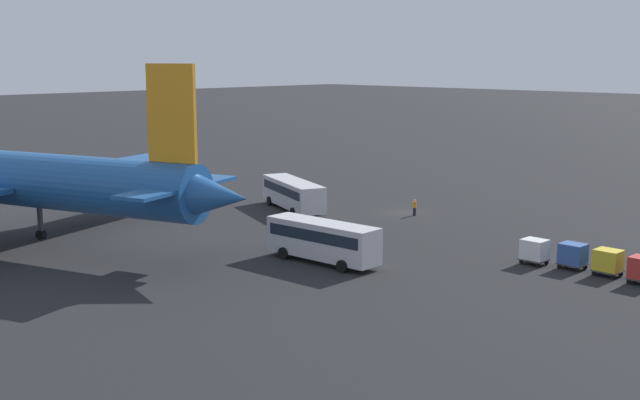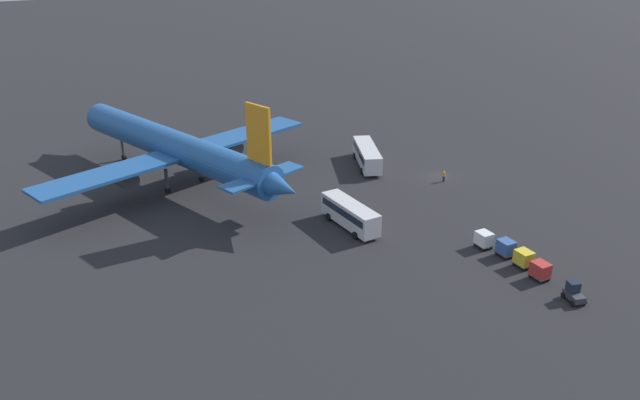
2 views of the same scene
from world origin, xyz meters
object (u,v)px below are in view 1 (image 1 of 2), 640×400
(cargo_cart_yellow, at_px, (608,261))
(cargo_cart_white, at_px, (534,250))
(cargo_cart_blue, at_px, (573,254))
(shuttle_bus_far, at_px, (323,238))
(worker_person, at_px, (415,208))
(shuttle_bus_near, at_px, (293,192))

(cargo_cart_yellow, bearing_deg, cargo_cart_white, 8.02)
(cargo_cart_yellow, relative_size, cargo_cart_blue, 1.00)
(cargo_cart_yellow, bearing_deg, cargo_cart_blue, -0.21)
(cargo_cart_yellow, height_order, cargo_cart_blue, same)
(shuttle_bus_far, height_order, cargo_cart_yellow, shuttle_bus_far)
(worker_person, relative_size, cargo_cart_white, 0.84)
(cargo_cart_blue, bearing_deg, worker_person, -20.66)
(shuttle_bus_far, relative_size, cargo_cart_white, 5.05)
(shuttle_bus_near, relative_size, cargo_cart_white, 5.83)
(shuttle_bus_near, height_order, cargo_cart_yellow, shuttle_bus_near)
(shuttle_bus_far, bearing_deg, worker_person, -75.01)
(shuttle_bus_near, xyz_separation_m, cargo_cart_white, (-30.96, 2.46, -0.76))
(shuttle_bus_near, relative_size, worker_person, 6.91)
(worker_person, bearing_deg, cargo_cart_blue, 159.34)
(shuttle_bus_near, distance_m, cargo_cart_yellow, 36.83)
(cargo_cart_white, bearing_deg, cargo_cart_blue, -164.07)
(shuttle_bus_far, distance_m, cargo_cart_yellow, 22.24)
(cargo_cart_yellow, relative_size, cargo_cart_white, 1.00)
(worker_person, bearing_deg, cargo_cart_yellow, 161.52)
(cargo_cart_yellow, distance_m, cargo_cart_blue, 2.91)
(worker_person, height_order, cargo_cart_white, cargo_cart_white)
(shuttle_bus_near, relative_size, shuttle_bus_far, 1.15)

